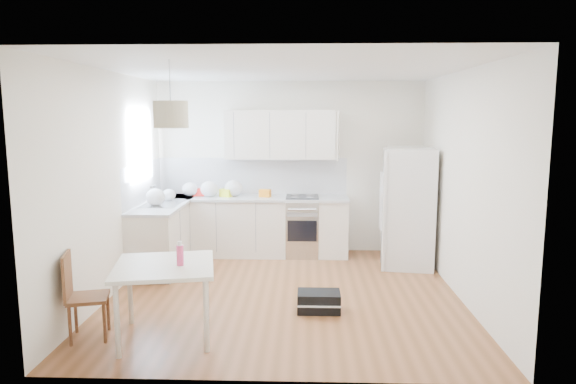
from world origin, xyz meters
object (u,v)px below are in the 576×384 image
object	(u,v)px
dining_table	(165,272)
gym_bag	(319,301)
refrigerator	(409,207)
dining_chair	(88,296)

from	to	relation	value
dining_table	gym_bag	distance (m)	1.78
refrigerator	gym_bag	xyz separation A→B (m)	(-1.35, -1.87, -0.75)
dining_table	gym_bag	size ratio (longest dim) A/B	2.30
dining_chair	gym_bag	size ratio (longest dim) A/B	1.82
refrigerator	gym_bag	size ratio (longest dim) A/B	3.60
dining_table	gym_bag	xyz separation A→B (m)	(1.52, 0.73, -0.55)
dining_table	gym_bag	world-z (taller)	dining_table
dining_table	dining_chair	distance (m)	0.78
dining_table	dining_chair	world-z (taller)	dining_chair
refrigerator	dining_table	xyz separation A→B (m)	(-2.87, -2.60, -0.20)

